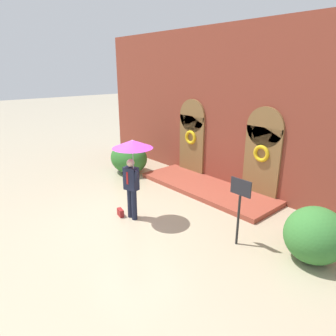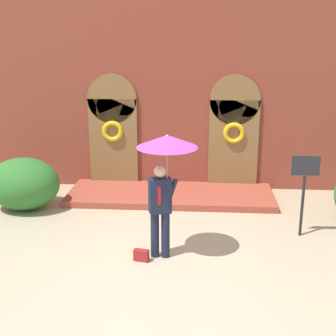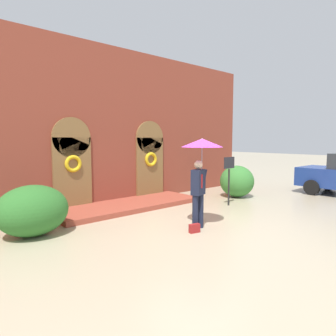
% 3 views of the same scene
% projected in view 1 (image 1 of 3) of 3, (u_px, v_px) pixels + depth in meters
% --- Properties ---
extents(ground_plane, '(80.00, 80.00, 0.00)m').
position_uv_depth(ground_plane, '(137.00, 216.00, 8.88)').
color(ground_plane, tan).
extents(building_facade, '(14.00, 2.30, 5.60)m').
position_uv_depth(building_facade, '(230.00, 112.00, 10.64)').
color(building_facade, brown).
rests_on(building_facade, ground).
extents(person_with_umbrella, '(1.10, 1.10, 2.36)m').
position_uv_depth(person_with_umbrella, '(132.00, 156.00, 8.10)').
color(person_with_umbrella, '#191E33').
rests_on(person_with_umbrella, ground).
extents(handbag, '(0.30, 0.18, 0.22)m').
position_uv_depth(handbag, '(120.00, 213.00, 8.85)').
color(handbag, maroon).
rests_on(handbag, ground).
extents(sign_post, '(0.56, 0.06, 1.72)m').
position_uv_depth(sign_post, '(240.00, 201.00, 7.11)').
color(sign_post, black).
rests_on(sign_post, ground).
extents(shrub_left, '(1.71, 1.39, 1.24)m').
position_uv_depth(shrub_left, '(129.00, 158.00, 12.45)').
color(shrub_left, '#2D6B28').
rests_on(shrub_left, ground).
extents(shrub_right, '(1.33, 1.38, 1.28)m').
position_uv_depth(shrub_right, '(315.00, 235.00, 6.66)').
color(shrub_right, '#387A33').
rests_on(shrub_right, ground).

